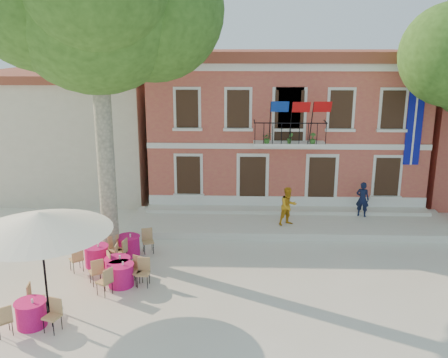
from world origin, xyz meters
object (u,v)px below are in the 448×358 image
(cafe_table_4, at_px, (129,245))
(cafe_table_1, at_px, (118,267))
(pedestrian_navy, at_px, (362,199))
(cafe_table_2, at_px, (31,313))
(patio_umbrella, at_px, (40,222))
(pedestrian_orange, at_px, (288,206))
(cafe_table_3, at_px, (121,274))
(plane_tree_west, at_px, (96,1))
(cafe_table_0, at_px, (97,255))

(cafe_table_4, bearing_deg, cafe_table_1, -88.04)
(cafe_table_1, bearing_deg, pedestrian_navy, 31.58)
(pedestrian_navy, relative_size, cafe_table_2, 0.87)
(cafe_table_2, bearing_deg, cafe_table_1, 59.62)
(patio_umbrella, relative_size, cafe_table_1, 2.25)
(pedestrian_navy, height_order, cafe_table_2, pedestrian_navy)
(patio_umbrella, relative_size, pedestrian_orange, 2.53)
(cafe_table_2, height_order, cafe_table_3, same)
(pedestrian_navy, bearing_deg, pedestrian_orange, 44.15)
(plane_tree_west, distance_m, pedestrian_navy, 13.79)
(cafe_table_1, height_order, cafe_table_4, same)
(cafe_table_2, bearing_deg, cafe_table_3, 52.00)
(pedestrian_orange, distance_m, cafe_table_2, 11.19)
(cafe_table_1, height_order, cafe_table_3, same)
(patio_umbrella, height_order, pedestrian_orange, patio_umbrella)
(cafe_table_2, bearing_deg, pedestrian_navy, 38.10)
(plane_tree_west, xyz_separation_m, cafe_table_4, (0.63, 0.12, -8.79))
(patio_umbrella, height_order, cafe_table_3, patio_umbrella)
(plane_tree_west, height_order, cafe_table_1, plane_tree_west)
(pedestrian_orange, height_order, cafe_table_1, pedestrian_orange)
(cafe_table_3, bearing_deg, plane_tree_west, 111.31)
(pedestrian_navy, distance_m, cafe_table_4, 10.54)
(cafe_table_3, xyz_separation_m, cafe_table_4, (-0.28, 2.47, 0.00))
(cafe_table_0, bearing_deg, cafe_table_1, -44.59)
(cafe_table_0, height_order, cafe_table_1, same)
(patio_umbrella, xyz_separation_m, cafe_table_0, (0.65, 3.06, -2.39))
(cafe_table_2, bearing_deg, cafe_table_4, 71.20)
(pedestrian_orange, bearing_deg, patio_umbrella, -168.73)
(plane_tree_west, height_order, pedestrian_navy, plane_tree_west)
(plane_tree_west, distance_m, pedestrian_orange, 11.04)
(cafe_table_3, distance_m, cafe_table_4, 2.48)
(cafe_table_4, bearing_deg, cafe_table_0, -134.60)
(plane_tree_west, height_order, cafe_table_2, plane_tree_west)
(plane_tree_west, relative_size, pedestrian_orange, 7.48)
(pedestrian_orange, bearing_deg, cafe_table_3, -168.44)
(patio_umbrella, bearing_deg, pedestrian_navy, 35.17)
(cafe_table_1, distance_m, cafe_table_4, 1.99)
(plane_tree_west, distance_m, cafe_table_1, 9.01)
(cafe_table_0, distance_m, cafe_table_2, 4.11)
(cafe_table_1, bearing_deg, cafe_table_0, 135.41)
(cafe_table_0, distance_m, cafe_table_4, 1.37)
(plane_tree_west, bearing_deg, cafe_table_0, -111.11)
(cafe_table_2, bearing_deg, patio_umbrella, 84.26)
(plane_tree_west, xyz_separation_m, pedestrian_orange, (6.94, 2.87, -8.09))
(plane_tree_west, relative_size, patio_umbrella, 2.96)
(pedestrian_orange, xyz_separation_m, cafe_table_2, (-8.02, -7.77, -0.70))
(pedestrian_orange, height_order, cafe_table_0, pedestrian_orange)
(plane_tree_west, bearing_deg, cafe_table_1, -69.47)
(cafe_table_2, distance_m, cafe_table_4, 5.30)
(cafe_table_1, bearing_deg, cafe_table_3, -65.77)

